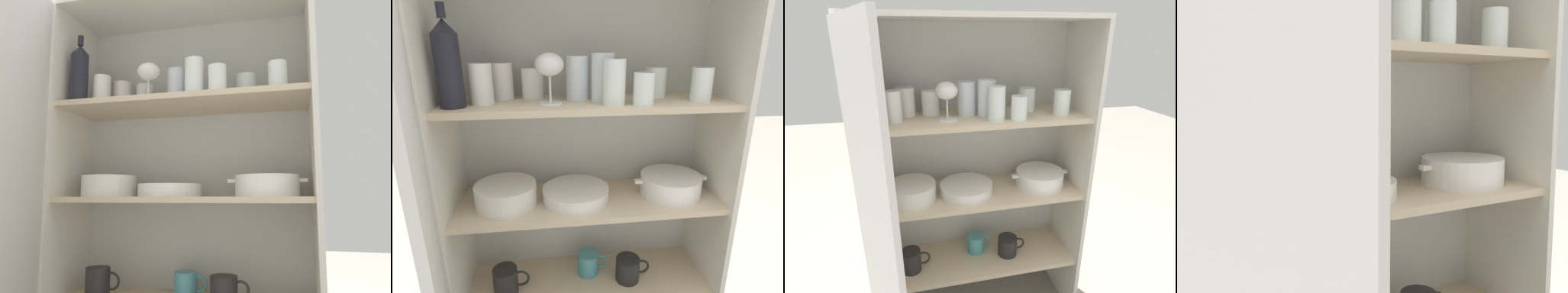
# 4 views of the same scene
# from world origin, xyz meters

# --- Properties ---
(cupboard_back_panel) EXTENTS (0.93, 0.02, 1.37)m
(cupboard_back_panel) POSITION_xyz_m (0.00, 0.30, 0.69)
(cupboard_back_panel) COLOR silver
(cupboard_back_panel) RESTS_ON ground_plane
(cupboard_side_left) EXTENTS (0.02, 0.33, 1.37)m
(cupboard_side_left) POSITION_xyz_m (-0.45, 0.15, 0.69)
(cupboard_side_left) COLOR silver
(cupboard_side_left) RESTS_ON ground_plane
(cupboard_side_right) EXTENTS (0.02, 0.33, 1.37)m
(cupboard_side_right) POSITION_xyz_m (0.45, 0.15, 0.69)
(cupboard_side_right) COLOR silver
(cupboard_side_right) RESTS_ON ground_plane
(shelf_board_lower) EXTENTS (0.89, 0.29, 0.02)m
(shelf_board_lower) POSITION_xyz_m (0.00, 0.15, 0.30)
(shelf_board_lower) COLOR beige
(shelf_board_middle) EXTENTS (0.89, 0.29, 0.02)m
(shelf_board_middle) POSITION_xyz_m (0.00, 0.15, 0.65)
(shelf_board_middle) COLOR beige
(shelf_board_upper) EXTENTS (0.89, 0.29, 0.02)m
(shelf_board_upper) POSITION_xyz_m (0.00, 0.15, 1.00)
(shelf_board_upper) COLOR beige
(cupboard_door) EXTENTS (0.17, 0.44, 1.37)m
(cupboard_door) POSITION_xyz_m (-0.38, -0.24, 0.69)
(cupboard_door) COLOR silver
(cupboard_door) RESTS_ON ground_plane
(tumbler_glass_0) EXTENTS (0.07, 0.07, 0.12)m
(tumbler_glass_0) POSITION_xyz_m (-0.32, 0.12, 1.07)
(tumbler_glass_0) COLOR white
(tumbler_glass_0) RESTS_ON shelf_board_upper
(tumbler_glass_1) EXTENTS (0.08, 0.08, 0.10)m
(tumbler_glass_1) POSITION_xyz_m (0.23, 0.19, 1.06)
(tumbler_glass_1) COLOR white
(tumbler_glass_1) RESTS_ON shelf_board_upper
(tumbler_glass_2) EXTENTS (0.07, 0.07, 0.13)m
(tumbler_glass_2) POSITION_xyz_m (0.06, 0.06, 1.07)
(tumbler_glass_2) COLOR white
(tumbler_glass_2) RESTS_ON shelf_board_upper
(tumbler_glass_3) EXTENTS (0.07, 0.07, 0.15)m
(tumbler_glass_3) POSITION_xyz_m (0.04, 0.14, 1.08)
(tumbler_glass_3) COLOR white
(tumbler_glass_3) RESTS_ON shelf_board_upper
(tumbler_glass_4) EXTENTS (0.06, 0.06, 0.09)m
(tumbler_glass_4) POSITION_xyz_m (0.15, 0.05, 1.05)
(tumbler_glass_4) COLOR white
(tumbler_glass_4) RESTS_ON shelf_board_upper
(tumbler_glass_5) EXTENTS (0.07, 0.07, 0.10)m
(tumbler_glass_5) POSITION_xyz_m (0.34, 0.09, 1.06)
(tumbler_glass_5) COLOR white
(tumbler_glass_5) RESTS_ON shelf_board_upper
(tumbler_glass_6) EXTENTS (0.07, 0.07, 0.14)m
(tumbler_glass_6) POSITION_xyz_m (-0.04, 0.17, 1.08)
(tumbler_glass_6) COLOR white
(tumbler_glass_6) RESTS_ON shelf_board_upper
(tumbler_glass_7) EXTENTS (0.08, 0.08, 0.12)m
(tumbler_glass_7) POSITION_xyz_m (-0.28, 0.21, 1.06)
(tumbler_glass_7) COLOR silver
(tumbler_glass_7) RESTS_ON shelf_board_upper
(tumbler_glass_8) EXTENTS (0.07, 0.07, 0.10)m
(tumbler_glass_8) POSITION_xyz_m (-0.18, 0.21, 1.06)
(tumbler_glass_8) COLOR white
(tumbler_glass_8) RESTS_ON shelf_board_upper
(wine_glass_0) EXTENTS (0.08, 0.08, 0.15)m
(wine_glass_0) POSITION_xyz_m (-0.12, 0.10, 1.11)
(wine_glass_0) COLOR white
(wine_glass_0) RESTS_ON shelf_board_upper
(wine_bottle) EXTENTS (0.07, 0.07, 0.27)m
(wine_bottle) POSITION_xyz_m (-0.40, 0.08, 1.13)
(wine_bottle) COLOR black
(wine_bottle) RESTS_ON shelf_board_upper
(plate_stack_white) EXTENTS (0.23, 0.23, 0.04)m
(plate_stack_white) POSITION_xyz_m (-0.05, 0.14, 0.68)
(plate_stack_white) COLOR white
(plate_stack_white) RESTS_ON shelf_board_middle
(mixing_bowl_large) EXTENTS (0.20, 0.20, 0.08)m
(mixing_bowl_large) POSITION_xyz_m (-0.28, 0.13, 0.70)
(mixing_bowl_large) COLOR silver
(mixing_bowl_large) RESTS_ON shelf_board_middle
(casserole_dish) EXTENTS (0.27, 0.21, 0.07)m
(casserole_dish) POSITION_xyz_m (0.30, 0.14, 0.70)
(casserole_dish) COLOR white
(casserole_dish) RESTS_ON shelf_board_middle
(coffee_mug_primary) EXTENTS (0.12, 0.08, 0.09)m
(coffee_mug_primary) POSITION_xyz_m (0.00, 0.18, 0.35)
(coffee_mug_primary) COLOR teal
(coffee_mug_primary) RESTS_ON shelf_board_lower
(coffee_mug_extra_1) EXTENTS (0.13, 0.09, 0.09)m
(coffee_mug_extra_1) POSITION_xyz_m (0.15, 0.13, 0.36)
(coffee_mug_extra_1) COLOR black
(coffee_mug_extra_1) RESTS_ON shelf_board_lower
(coffee_mug_extra_2) EXTENTS (0.13, 0.09, 0.10)m
(coffee_mug_extra_2) POSITION_xyz_m (-0.31, 0.12, 0.36)
(coffee_mug_extra_2) COLOR black
(coffee_mug_extra_2) RESTS_ON shelf_board_lower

